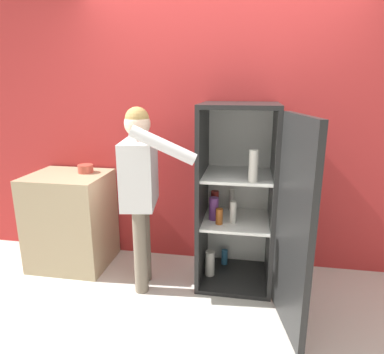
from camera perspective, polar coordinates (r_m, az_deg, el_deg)
ground_plane at (r=2.79m, az=2.23°, el=-22.57°), size 12.00×12.00×0.00m
wall_back at (r=3.21m, az=4.84°, el=7.37°), size 7.00×0.06×2.55m
refrigerator at (r=2.87m, az=9.08°, el=-4.00°), size 0.81×1.25×1.56m
person at (r=2.80m, az=-8.56°, el=-0.40°), size 0.67×0.59×1.54m
counter at (r=3.51m, az=-19.50°, el=-6.74°), size 0.71×0.60×0.90m
bowl at (r=3.38m, az=-17.32°, el=1.33°), size 0.14×0.14×0.08m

